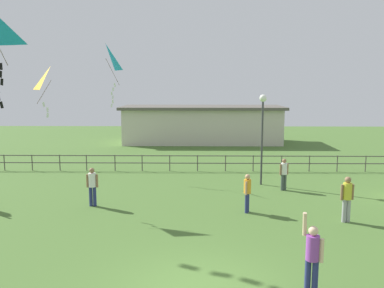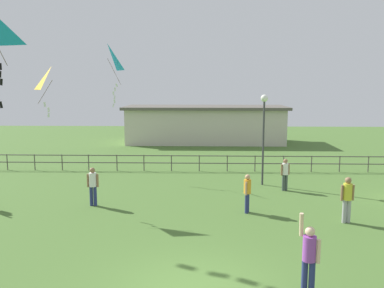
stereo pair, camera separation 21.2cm
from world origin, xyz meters
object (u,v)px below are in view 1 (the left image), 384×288
Objects in this scene: person_0 at (347,196)px; person_3 at (92,184)px; person_1 at (247,191)px; lamppost at (263,120)px; kite_3 at (106,61)px; person_4 at (312,254)px; person_6 at (284,172)px; kite_2 at (51,82)px.

person_0 is 1.05× the size of person_3.
person_0 is 3.69m from person_1.
lamppost reaches higher than person_3.
person_3 is at bearing 169.46° from person_0.
person_3 is 0.49× the size of kite_3.
person_4 is at bearing -82.83° from person_1.
kite_3 reaches higher than person_3.
lamppost is 2.94× the size of person_1.
lamppost is at bearing -12.35° from kite_3.
kite_3 is (-8.13, 1.78, 3.01)m from lamppost.
kite_3 reaches higher than person_4.
lamppost is 5.31m from person_1.
person_3 is (-7.61, -3.80, -2.37)m from lamppost.
kite_2 reaches higher than person_6.
person_6 is (8.52, 2.71, -0.05)m from person_3.
person_0 reaches higher than person_6.
person_0 is 1.11× the size of person_6.
person_0 is 10.05m from person_3.
person_1 is at bearing -122.00° from person_6.
kite_2 reaches higher than person_3.
person_6 is at bearing 106.62° from person_0.
person_3 is 10.07m from person_4.
person_1 is 1.01× the size of person_6.
kite_2 is at bearing 168.82° from person_0.
person_4 is at bearing -44.74° from person_3.
kite_3 reaches higher than person_6.
person_4 reaches higher than person_3.
person_4 is (0.80, -6.33, 0.12)m from person_1.
person_4 is 12.33m from kite_2.
kite_2 is at bearing 171.45° from person_1.
person_4 is at bearing -92.40° from lamppost.
kite_2 is at bearing 165.13° from person_3.
person_1 is at bearing -42.69° from kite_3.
person_1 is 9.18m from kite_2.
person_4 is (-2.73, -5.25, 0.03)m from person_0.
lamppost is 8.85m from kite_3.
kite_2 is 5.39m from kite_3.
person_6 is at bearing 82.03° from person_4.
person_3 is 1.06× the size of person_6.
person_3 is (-6.36, 0.76, 0.04)m from person_1.
person_3 is 8.94m from person_6.
person_4 is 9.89m from person_6.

